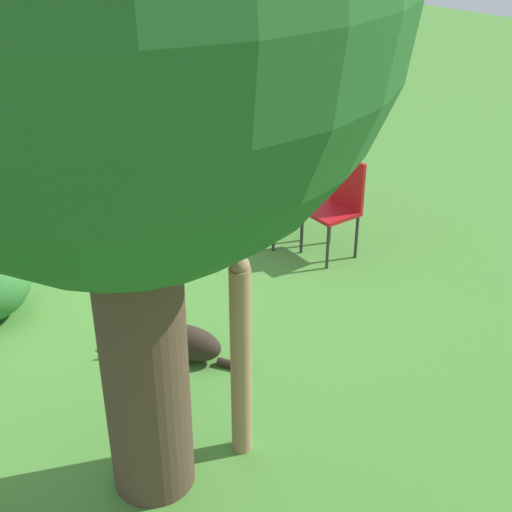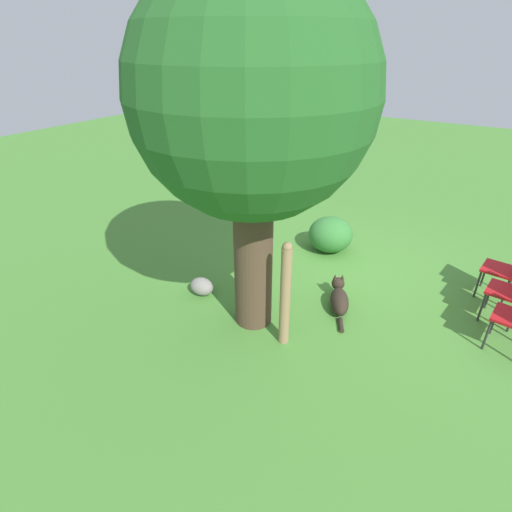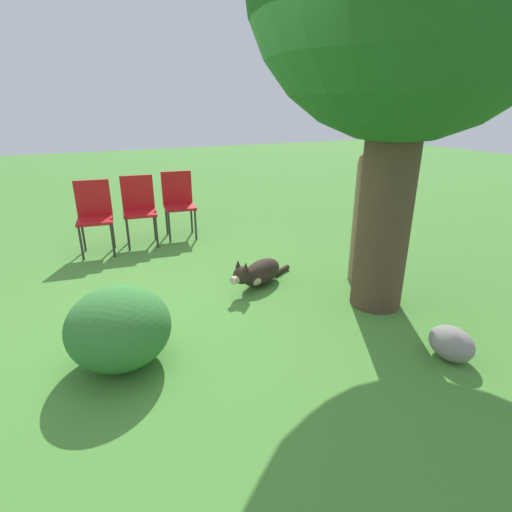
# 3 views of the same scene
# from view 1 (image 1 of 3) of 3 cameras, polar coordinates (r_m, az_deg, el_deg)

# --- Properties ---
(ground_plane) EXTENTS (30.00, 30.00, 0.00)m
(ground_plane) POSITION_cam_1_polar(r_m,az_deg,el_deg) (5.92, -12.24, -5.91)
(ground_plane) COLOR #478433
(dog) EXTENTS (0.53, 0.93, 0.38)m
(dog) POSITION_cam_1_polar(r_m,az_deg,el_deg) (5.47, -6.23, -6.69)
(dog) COLOR #2D231C
(dog) RESTS_ON ground_plane
(fence_post) EXTENTS (0.13, 0.13, 1.41)m
(fence_post) POSITION_cam_1_polar(r_m,az_deg,el_deg) (4.31, -1.22, -8.21)
(fence_post) COLOR #937551
(fence_post) RESTS_ON ground_plane
(red_chair_0) EXTENTS (0.48, 0.49, 0.95)m
(red_chair_0) POSITION_cam_1_polar(r_m,az_deg,el_deg) (7.34, -1.73, 6.69)
(red_chair_0) COLOR #B21419
(red_chair_0) RESTS_ON ground_plane
(red_chair_1) EXTENTS (0.48, 0.49, 0.95)m
(red_chair_1) POSITION_cam_1_polar(r_m,az_deg,el_deg) (7.02, 2.24, 5.62)
(red_chair_1) COLOR #B21419
(red_chair_1) RESTS_ON ground_plane
(red_chair_2) EXTENTS (0.48, 0.49, 0.95)m
(red_chair_2) POSITION_cam_1_polar(r_m,az_deg,el_deg) (6.74, 6.55, 4.41)
(red_chair_2) COLOR #B21419
(red_chair_2) RESTS_ON ground_plane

